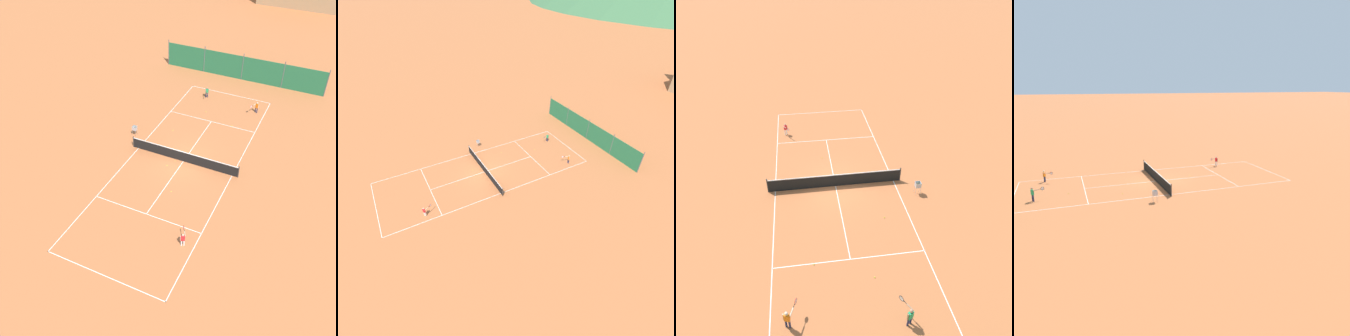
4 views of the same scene
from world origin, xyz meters
The scene contains 14 objects.
ground_plane centered at (0.00, 0.00, 0.00)m, with size 600.00×600.00×0.00m, color #BC6638.
court_line_markings centered at (0.00, 0.00, 0.00)m, with size 8.25×23.85×0.01m.
tennis_net centered at (0.00, 0.00, 0.50)m, with size 9.18×0.08×1.06m.
windscreen_fence_far centered at (0.00, 15.50, 1.31)m, with size 17.28×0.08×2.90m.
player_far_baseline centered at (3.35, -7.77, 0.64)m, with size 0.48×0.94×1.08m.
player_near_service centered at (-1.96, 10.27, 0.66)m, with size 0.45×0.98×1.12m.
player_near_baseline centered at (3.26, 9.61, 0.65)m, with size 0.65×0.87×1.11m.
tennis_ball_service_box centered at (0.61, -3.64, 0.03)m, with size 0.07×0.07×0.07m, color #CCE033.
tennis_ball_near_corner centered at (1.95, 6.48, 0.03)m, with size 0.07×0.07×0.07m, color #CCE033.
tennis_ball_by_net_left centered at (-0.95, -1.07, 0.03)m, with size 0.07×0.07×0.07m, color #CCE033.
tennis_ball_by_net_right centered at (-0.62, -0.28, 0.03)m, with size 0.07×0.07×0.07m, color #CCE033.
tennis_ball_alley_left centered at (-1.02, 7.72, 0.03)m, with size 0.07×0.07×0.07m, color #CCE033.
tennis_ball_alley_right centered at (-2.56, 3.57, 0.03)m, with size 0.07×0.07×0.07m, color #CCE033.
ball_hopper centered at (-5.30, 1.56, 0.65)m, with size 0.36×0.36×0.89m.
Camera 2 is at (21.99, -9.11, 19.24)m, focal length 28.00 mm.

